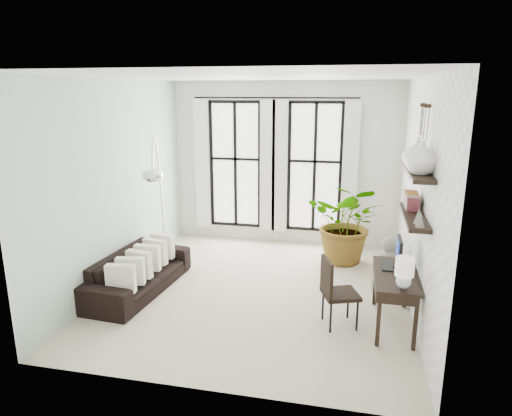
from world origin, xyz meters
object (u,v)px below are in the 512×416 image
(sofa, at_px, (138,272))
(desk, at_px, (395,278))
(buddha, at_px, (388,268))
(plant, at_px, (348,223))
(arc_lamp, at_px, (156,168))
(desk_chair, at_px, (334,288))

(sofa, xyz_separation_m, desk, (3.75, -0.34, 0.39))
(buddha, bearing_deg, plant, 120.55)
(sofa, distance_m, buddha, 3.84)
(desk, xyz_separation_m, arc_lamp, (-3.65, 0.97, 1.12))
(sofa, bearing_deg, plant, -53.52)
(arc_lamp, xyz_separation_m, buddha, (3.65, 0.20, -1.45))
(desk, distance_m, arc_lamp, 3.94)
(sofa, height_order, desk_chair, desk_chair)
(desk, distance_m, buddha, 1.22)
(desk_chair, relative_size, arc_lamp, 0.39)
(desk, bearing_deg, sofa, 174.78)
(arc_lamp, bearing_deg, plant, 23.49)
(sofa, xyz_separation_m, buddha, (3.75, 0.83, 0.07))
(sofa, distance_m, desk, 3.78)
(sofa, height_order, arc_lamp, arc_lamp)
(desk_chair, bearing_deg, desk, -11.95)
(plant, bearing_deg, arc_lamp, -156.51)
(plant, xyz_separation_m, desk, (0.65, -2.28, -0.04))
(plant, bearing_deg, buddha, -59.45)
(plant, bearing_deg, desk_chair, -92.62)
(desk, distance_m, desk_chair, 0.78)
(arc_lamp, relative_size, buddha, 2.70)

